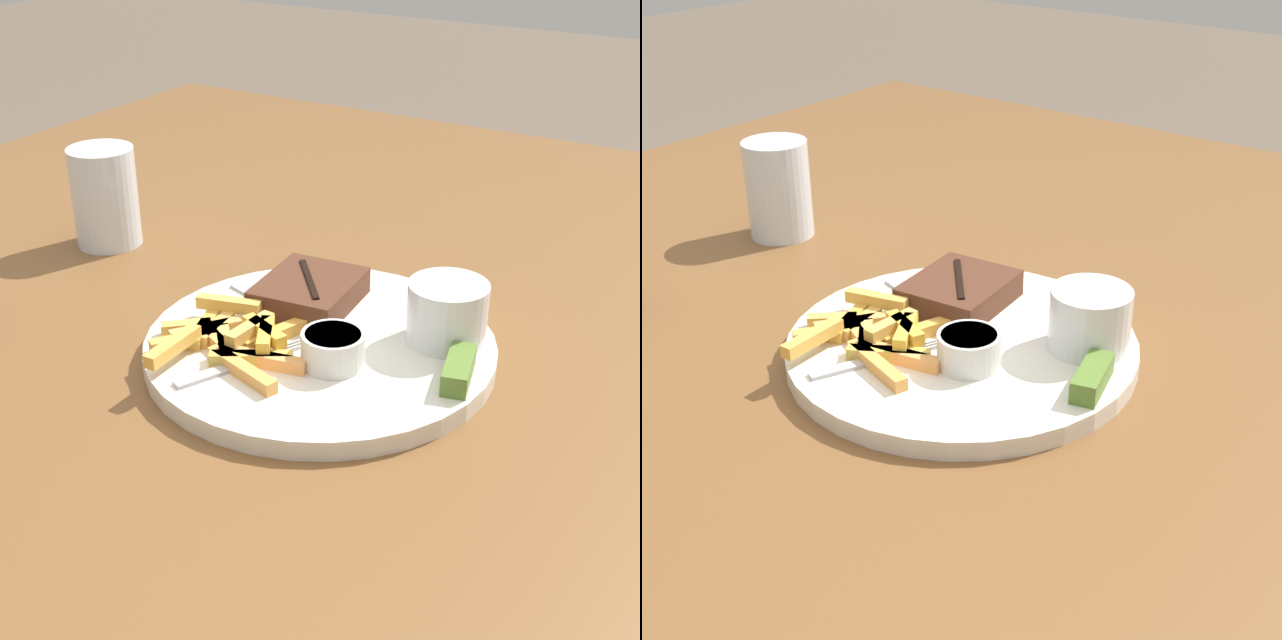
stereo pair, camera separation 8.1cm
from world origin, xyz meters
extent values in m
cube|color=brown|center=(0.00, 0.00, 0.75)|extent=(1.58, 1.56, 0.04)
cylinder|color=brown|center=(0.73, 0.72, 0.36)|extent=(0.06, 0.06, 0.73)
cylinder|color=silver|center=(0.00, 0.00, 0.78)|extent=(0.32, 0.32, 0.01)
cylinder|color=white|center=(0.00, 0.00, 0.78)|extent=(0.32, 0.32, 0.00)
cube|color=#512D1E|center=(0.06, 0.05, 0.80)|extent=(0.11, 0.10, 0.03)
cube|color=black|center=(0.06, 0.05, 0.81)|extent=(0.07, 0.06, 0.00)
cube|color=yellow|center=(-0.04, 0.03, 0.80)|extent=(0.03, 0.06, 0.01)
cube|color=#E7B251|center=(-0.04, 0.05, 0.80)|extent=(0.06, 0.02, 0.01)
cube|color=gold|center=(-0.07, 0.03, 0.79)|extent=(0.05, 0.07, 0.01)
cube|color=tan|center=(-0.05, 0.09, 0.79)|extent=(0.06, 0.05, 0.01)
cube|color=#EFA14B|center=(-0.09, 0.02, 0.79)|extent=(0.04, 0.08, 0.01)
cube|color=gold|center=(-0.05, 0.10, 0.79)|extent=(0.07, 0.03, 0.01)
cube|color=#E9B451|center=(-0.04, 0.09, 0.79)|extent=(0.06, 0.02, 0.01)
cube|color=#D7B757|center=(-0.06, 0.06, 0.79)|extent=(0.05, 0.04, 0.01)
cube|color=#EEA843|center=(-0.02, 0.03, 0.79)|extent=(0.08, 0.04, 0.01)
cube|color=#ECB149|center=(-0.10, 0.09, 0.80)|extent=(0.07, 0.01, 0.01)
cube|color=gold|center=(-0.08, 0.10, 0.79)|extent=(0.06, 0.05, 0.01)
cube|color=#ECA051|center=(-0.06, 0.07, 0.79)|extent=(0.04, 0.05, 0.01)
cube|color=#EDA158|center=(-0.07, 0.02, 0.79)|extent=(0.03, 0.08, 0.01)
cube|color=#F4BA4D|center=(-0.05, 0.11, 0.79)|extent=(0.04, 0.04, 0.01)
cube|color=gold|center=(-0.04, 0.03, 0.80)|extent=(0.05, 0.04, 0.01)
cube|color=#F2B74E|center=(-0.01, 0.09, 0.80)|extent=(0.03, 0.06, 0.01)
cylinder|color=white|center=(0.06, -0.10, 0.81)|extent=(0.07, 0.07, 0.06)
cylinder|color=beige|center=(0.06, -0.10, 0.84)|extent=(0.07, 0.07, 0.01)
cylinder|color=silver|center=(-0.03, -0.03, 0.80)|extent=(0.06, 0.06, 0.03)
cylinder|color=black|center=(-0.03, -0.03, 0.81)|extent=(0.05, 0.05, 0.01)
cube|color=#567A2D|center=(0.00, -0.14, 0.80)|extent=(0.07, 0.04, 0.02)
cube|color=#B7B7BC|center=(-0.09, 0.04, 0.79)|extent=(0.10, 0.05, 0.00)
cube|color=#B7B7BC|center=(-0.03, 0.01, 0.79)|extent=(0.03, 0.02, 0.00)
cube|color=#B7B7BC|center=(-0.03, 0.01, 0.79)|extent=(0.03, 0.02, 0.00)
cube|color=#B7B7BC|center=(-0.02, 0.02, 0.79)|extent=(0.03, 0.02, 0.00)
cube|color=#B7B7BC|center=(0.04, 0.08, 0.79)|extent=(0.05, 0.11, 0.00)
cube|color=black|center=(0.01, 0.00, 0.79)|extent=(0.03, 0.06, 0.01)
cylinder|color=silver|center=(0.10, 0.35, 0.83)|extent=(0.08, 0.08, 0.12)
camera|label=1|loc=(-0.61, -0.37, 1.19)|focal=50.00mm
camera|label=2|loc=(-0.57, -0.44, 1.19)|focal=50.00mm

